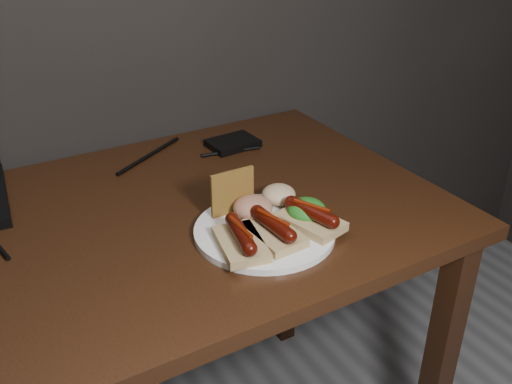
{
  "coord_description": "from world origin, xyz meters",
  "views": [
    {
      "loc": [
        -0.14,
        0.5,
        1.3
      ],
      "look_at": [
        0.3,
        1.26,
        0.82
      ],
      "focal_mm": 40.0,
      "sensor_mm": 36.0,
      "label": 1
    }
  ],
  "objects": [
    {
      "name": "bread_sausage_left",
      "position": [
        0.23,
        1.2,
        0.78
      ],
      "size": [
        0.09,
        0.13,
        0.04
      ],
      "color": "tan",
      "rests_on": "plate"
    },
    {
      "name": "salad_greens",
      "position": [
        0.38,
        1.22,
        0.78
      ],
      "size": [
        0.07,
        0.07,
        0.04
      ],
      "primitive_type": "ellipsoid",
      "color": "#125C19",
      "rests_on": "plate"
    },
    {
      "name": "desk",
      "position": [
        0.0,
        1.38,
        0.66
      ],
      "size": [
        1.4,
        0.7,
        0.75
      ],
      "color": "#381D0E",
      "rests_on": "ground"
    },
    {
      "name": "bread_sausage_right",
      "position": [
        0.37,
        1.2,
        0.78
      ],
      "size": [
        0.1,
        0.13,
        0.04
      ],
      "color": "tan",
      "rests_on": "plate"
    },
    {
      "name": "desk_cables",
      "position": [
        -0.02,
        1.54,
        0.75
      ],
      "size": [
        0.99,
        0.33,
        0.01
      ],
      "color": "black",
      "rests_on": "desk"
    },
    {
      "name": "salsa_mound",
      "position": [
        0.3,
        1.27,
        0.78
      ],
      "size": [
        0.07,
        0.07,
        0.04
      ],
      "primitive_type": "ellipsoid",
      "color": "maroon",
      "rests_on": "plate"
    },
    {
      "name": "coleslaw_mound",
      "position": [
        0.37,
        1.3,
        0.78
      ],
      "size": [
        0.06,
        0.06,
        0.04
      ],
      "primitive_type": "ellipsoid",
      "color": "beige",
      "rests_on": "plate"
    },
    {
      "name": "plate",
      "position": [
        0.3,
        1.23,
        0.76
      ],
      "size": [
        0.3,
        0.3,
        0.01
      ],
      "primitive_type": "cylinder",
      "rotation": [
        0.0,
        0.0,
        0.23
      ],
      "color": "white",
      "rests_on": "desk"
    },
    {
      "name": "bread_sausage_center",
      "position": [
        0.3,
        1.2,
        0.78
      ],
      "size": [
        0.08,
        0.12,
        0.04
      ],
      "color": "tan",
      "rests_on": "plate"
    },
    {
      "name": "crispbread",
      "position": [
        0.28,
        1.31,
        0.8
      ],
      "size": [
        0.08,
        0.01,
        0.08
      ],
      "primitive_type": "cube",
      "color": "#A97C2E",
      "rests_on": "plate"
    },
    {
      "name": "hard_drive",
      "position": [
        0.43,
        1.6,
        0.76
      ],
      "size": [
        0.12,
        0.09,
        0.02
      ],
      "primitive_type": "cube",
      "rotation": [
        0.0,
        0.0,
        0.06
      ],
      "color": "black",
      "rests_on": "desk"
    }
  ]
}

